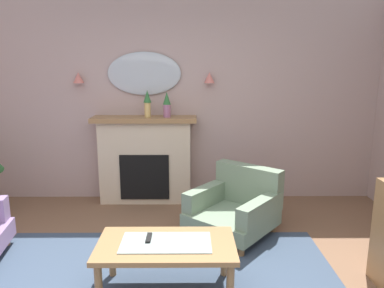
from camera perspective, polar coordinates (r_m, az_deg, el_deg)
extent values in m
cube|color=#B29993|center=(5.02, -3.83, 6.58)|extent=(6.63, 0.10, 2.68)
cube|color=beige|center=(4.98, -7.20, -2.76)|extent=(1.20, 0.28, 1.10)
cube|color=black|center=(4.93, -7.28, -4.97)|extent=(0.64, 0.12, 0.60)
cube|color=olive|center=(4.84, -7.41, 3.82)|extent=(1.36, 0.36, 0.06)
cylinder|color=tan|center=(4.80, -6.88, 5.27)|extent=(0.08, 0.08, 0.19)
cone|color=#2D6633|center=(4.78, -6.94, 7.35)|extent=(0.10, 0.10, 0.16)
cylinder|color=#9E6084|center=(4.78, -3.89, 5.14)|extent=(0.09, 0.09, 0.16)
cone|color=#2D6633|center=(4.76, -3.92, 7.08)|extent=(0.10, 0.10, 0.16)
ellipsoid|color=#B2BCC6|center=(4.94, -7.39, 10.74)|extent=(0.96, 0.06, 0.56)
cone|color=#D17066|center=(5.07, -17.16, 9.78)|extent=(0.14, 0.14, 0.14)
cone|color=#D17066|center=(4.87, 2.70, 10.22)|extent=(0.14, 0.14, 0.14)
cube|color=olive|center=(3.05, -4.02, -15.35)|extent=(1.10, 0.60, 0.04)
cube|color=#8C9E99|center=(3.04, -4.03, -14.95)|extent=(0.72, 0.36, 0.01)
cylinder|color=olive|center=(3.03, -14.22, -20.79)|extent=(0.06, 0.06, 0.40)
cylinder|color=olive|center=(2.96, 5.93, -21.21)|extent=(0.06, 0.06, 0.40)
cylinder|color=olive|center=(3.43, -12.26, -16.48)|extent=(0.06, 0.06, 0.40)
cylinder|color=olive|center=(3.37, 5.01, -16.73)|extent=(0.06, 0.06, 0.40)
cube|color=black|center=(3.10, -6.69, -14.26)|extent=(0.04, 0.16, 0.02)
cylinder|color=olive|center=(4.35, -26.78, -13.30)|extent=(0.07, 0.07, 0.10)
cube|color=gray|center=(4.12, 6.12, -11.44)|extent=(1.13, 1.13, 0.16)
cube|color=gray|center=(4.28, 8.71, -6.21)|extent=(0.72, 0.63, 0.45)
cube|color=gray|center=(4.23, 2.28, -7.96)|extent=(0.57, 0.64, 0.22)
cube|color=gray|center=(3.89, 10.44, -10.02)|extent=(0.57, 0.64, 0.22)
cylinder|color=olive|center=(4.11, -0.69, -13.43)|extent=(0.06, 0.06, 0.10)
cylinder|color=olive|center=(3.76, 7.64, -16.16)|extent=(0.06, 0.06, 0.10)
cylinder|color=olive|center=(4.61, 4.83, -10.55)|extent=(0.06, 0.06, 0.10)
cylinder|color=olive|center=(4.30, 12.52, -12.56)|extent=(0.06, 0.06, 0.10)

